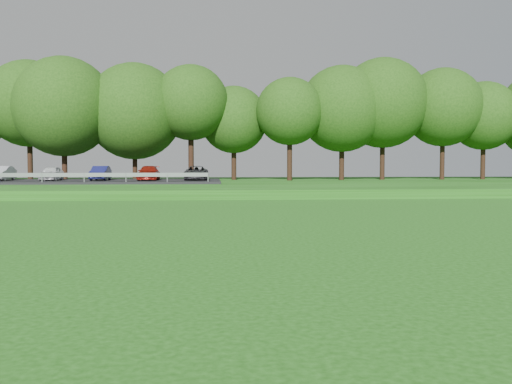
{
  "coord_description": "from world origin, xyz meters",
  "views": [
    {
      "loc": [
        -12.86,
        -15.57,
        2.3
      ],
      "look_at": [
        -11.32,
        3.4,
        1.3
      ],
      "focal_mm": 40.0,
      "sensor_mm": 36.0,
      "label": 1
    }
  ],
  "objects": [
    {
      "name": "treeline",
      "position": [
        0.0,
        38.0,
        8.1
      ],
      "size": [
        104.0,
        7.0,
        15.0
      ],
      "primitive_type": null,
      "color": "#183C0D",
      "rests_on": "berm"
    },
    {
      "name": "parking_lot",
      "position": [
        -23.3,
        32.82,
        1.06
      ],
      "size": [
        24.0,
        9.0,
        1.38
      ],
      "color": "black",
      "rests_on": "berm"
    },
    {
      "name": "walking_path",
      "position": [
        0.0,
        20.0,
        0.02
      ],
      "size": [
        130.0,
        1.6,
        0.04
      ],
      "primitive_type": "cube",
      "color": "gray",
      "rests_on": "ground"
    },
    {
      "name": "berm",
      "position": [
        0.0,
        34.0,
        0.3
      ],
      "size": [
        130.0,
        30.0,
        0.6
      ],
      "primitive_type": "cube",
      "color": "#16470D",
      "rests_on": "ground"
    }
  ]
}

